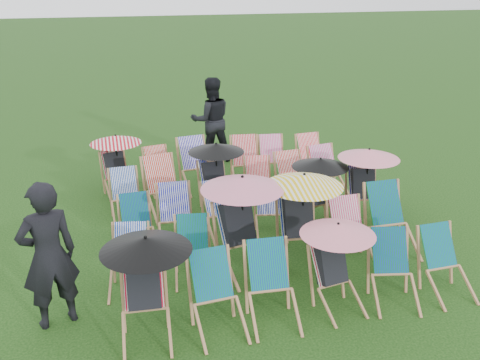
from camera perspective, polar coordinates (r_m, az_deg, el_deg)
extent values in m
plane|color=black|center=(9.06, 1.38, -5.90)|extent=(100.00, 100.00, 0.00)
cube|color=red|center=(6.68, -10.24, -10.77)|extent=(0.49, 0.38, 0.56)
cube|color=black|center=(6.64, -10.23, -11.00)|extent=(0.42, 0.43, 0.59)
sphere|color=tan|center=(6.57, -10.42, -8.26)|extent=(0.21, 0.21, 0.21)
cylinder|color=black|center=(6.47, -9.84, -9.19)|extent=(0.03, 0.03, 0.69)
cone|color=black|center=(6.32, -10.02, -6.73)|extent=(1.08, 1.08, 0.17)
cube|color=#0A713C|center=(6.74, -3.11, -9.99)|extent=(0.51, 0.39, 0.57)
cube|color=#0B774A|center=(6.92, 2.96, -8.96)|extent=(0.51, 0.39, 0.59)
cube|color=red|center=(7.21, 9.43, -8.71)|extent=(0.47, 0.38, 0.51)
cube|color=black|center=(7.18, 9.62, -8.87)|extent=(0.41, 0.42, 0.53)
sphere|color=tan|center=(7.11, 9.36, -6.60)|extent=(0.19, 0.19, 0.19)
cylinder|color=black|center=(7.07, 10.26, -7.25)|extent=(0.03, 0.03, 0.62)
cone|color=#E27386|center=(6.94, 10.41, -5.19)|extent=(0.98, 0.98, 0.15)
cube|color=#096028|center=(7.56, 15.68, -7.24)|extent=(0.53, 0.44, 0.56)
cube|color=#0A6F3E|center=(7.93, 20.39, -6.56)|extent=(0.47, 0.35, 0.55)
cube|color=#082EAB|center=(7.70, -11.63, -6.61)|extent=(0.50, 0.40, 0.53)
cube|color=#0A6A28|center=(7.85, -5.11, -5.75)|extent=(0.48, 0.38, 0.52)
cube|color=#072A96|center=(7.91, -0.50, -4.49)|extent=(0.59, 0.48, 0.63)
cube|color=black|center=(7.86, -0.33, -4.65)|extent=(0.52, 0.53, 0.66)
sphere|color=tan|center=(7.81, -0.69, -2.06)|extent=(0.23, 0.23, 0.23)
cylinder|color=black|center=(7.73, 0.25, -2.75)|extent=(0.03, 0.03, 0.77)
cone|color=#D86E8B|center=(7.60, 0.25, -0.33)|extent=(1.21, 1.21, 0.19)
cube|color=#071B97|center=(8.19, 6.07, -3.85)|extent=(0.55, 0.43, 0.61)
cube|color=black|center=(8.14, 6.16, -4.01)|extent=(0.47, 0.48, 0.64)
sphere|color=tan|center=(8.10, 6.06, -1.56)|extent=(0.22, 0.22, 0.22)
cylinder|color=black|center=(8.01, 6.75, -2.29)|extent=(0.03, 0.03, 0.74)
cone|color=#DDB60B|center=(7.88, 6.86, -0.03)|extent=(1.17, 1.17, 0.18)
cube|color=#E62E69|center=(8.40, 11.22, -3.80)|extent=(0.48, 0.35, 0.57)
cube|color=#0A7129|center=(8.84, 15.18, -2.35)|extent=(0.53, 0.39, 0.63)
cube|color=#096738|center=(8.71, -11.16, -3.24)|extent=(0.46, 0.35, 0.52)
cube|color=#080CB0|center=(8.80, -7.05, -2.29)|extent=(0.50, 0.38, 0.58)
cube|color=#081AAD|center=(8.99, -2.41, -1.87)|extent=(0.49, 0.39, 0.54)
cube|color=#060F8D|center=(9.08, 3.14, -1.92)|extent=(0.47, 0.38, 0.51)
cube|color=red|center=(9.48, 7.88, -1.04)|extent=(0.48, 0.39, 0.51)
cube|color=black|center=(9.45, 8.02, -1.14)|extent=(0.42, 0.43, 0.53)
sphere|color=tan|center=(9.42, 7.81, 0.63)|extent=(0.19, 0.19, 0.19)
cylinder|color=black|center=(9.36, 8.48, 0.18)|extent=(0.03, 0.03, 0.62)
cone|color=black|center=(9.27, 8.58, 1.82)|extent=(0.98, 0.98, 0.15)
cube|color=#10068D|center=(9.82, 12.86, -0.25)|extent=(0.53, 0.43, 0.56)
cube|color=black|center=(9.78, 12.93, -0.36)|extent=(0.46, 0.47, 0.58)
sphere|color=tan|center=(9.76, 12.93, 1.52)|extent=(0.20, 0.20, 0.20)
cylinder|color=black|center=(9.67, 13.44, 0.98)|extent=(0.03, 0.03, 0.68)
cone|color=pink|center=(9.57, 13.60, 2.73)|extent=(1.07, 1.07, 0.17)
cube|color=#072C97|center=(9.85, -12.28, -0.33)|extent=(0.46, 0.35, 0.53)
cube|color=red|center=(9.92, -8.55, 0.74)|extent=(0.59, 0.48, 0.62)
cube|color=#080EA6|center=(10.03, -2.96, 0.58)|extent=(0.48, 0.37, 0.54)
cube|color=black|center=(9.99, -2.88, 0.49)|extent=(0.41, 0.42, 0.56)
sphere|color=tan|center=(9.97, -3.07, 2.26)|extent=(0.20, 0.20, 0.20)
cylinder|color=black|center=(9.88, -2.53, 1.80)|extent=(0.03, 0.03, 0.66)
cone|color=black|center=(9.79, -2.56, 3.46)|extent=(1.03, 1.03, 0.16)
cube|color=red|center=(10.28, 1.88, 1.02)|extent=(0.48, 0.38, 0.52)
cube|color=red|center=(10.39, 5.29, 1.44)|extent=(0.50, 0.38, 0.56)
cube|color=#DF2C85|center=(10.71, 8.86, 2.05)|extent=(0.54, 0.43, 0.59)
cube|color=red|center=(10.93, -13.29, 1.67)|extent=(0.49, 0.40, 0.52)
cube|color=black|center=(10.89, -13.23, 1.60)|extent=(0.43, 0.44, 0.54)
sphere|color=tan|center=(10.88, -13.47, 3.15)|extent=(0.19, 0.19, 0.19)
cylinder|color=black|center=(10.79, -13.01, 2.78)|extent=(0.03, 0.03, 0.63)
cone|color=#B70916|center=(10.70, -13.14, 4.25)|extent=(1.00, 1.00, 0.15)
cube|color=red|center=(10.99, -8.90, 2.17)|extent=(0.49, 0.40, 0.53)
cube|color=#13079F|center=(11.02, -5.05, 2.95)|extent=(0.57, 0.45, 0.62)
cube|color=red|center=(11.23, 0.48, 3.22)|extent=(0.54, 0.42, 0.59)
cube|color=#F3308D|center=(11.46, 3.31, 3.38)|extent=(0.51, 0.41, 0.56)
cube|color=red|center=(11.63, 7.39, 3.50)|extent=(0.49, 0.37, 0.56)
imported|color=black|center=(6.89, -19.77, -7.60)|extent=(0.81, 0.66, 1.91)
imported|color=black|center=(12.35, -3.10, 6.42)|extent=(0.96, 0.76, 1.96)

